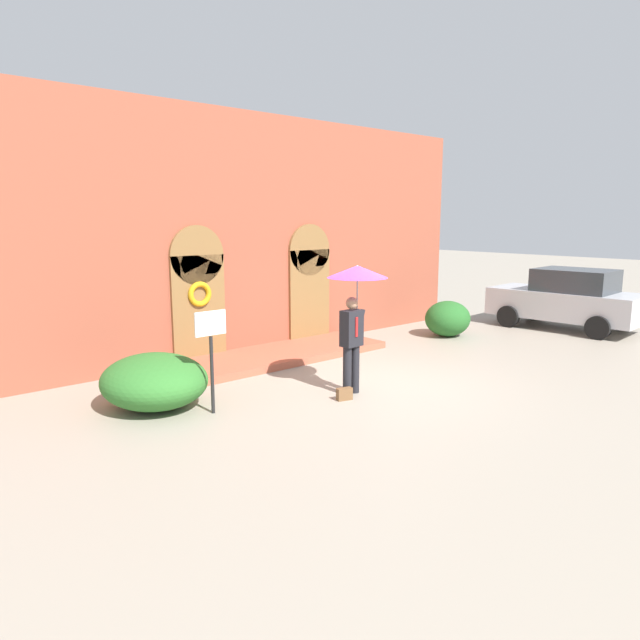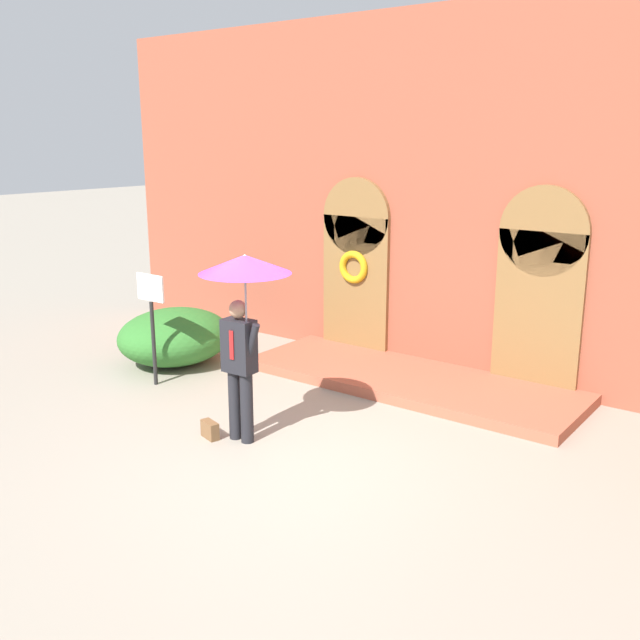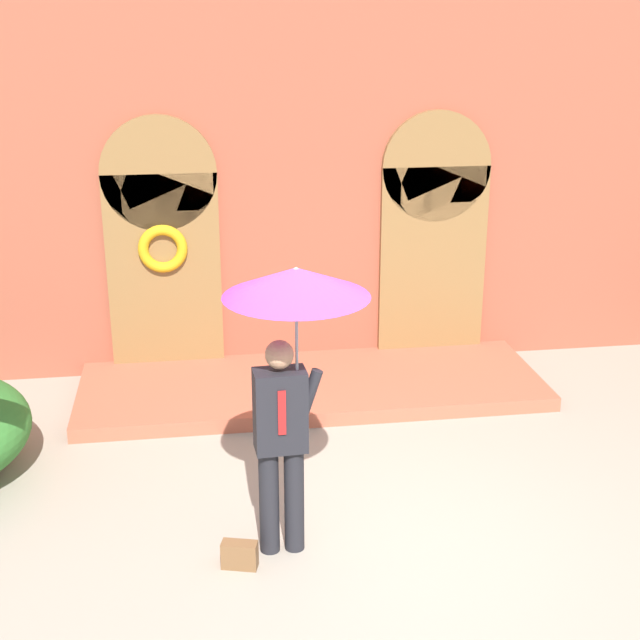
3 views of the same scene
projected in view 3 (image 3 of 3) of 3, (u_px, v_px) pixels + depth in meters
name	position (u px, v px, depth m)	size (l,w,h in m)	color
ground_plane	(364.00, 543.00, 7.29)	(80.00, 80.00, 0.00)	gray
building_facade	(298.00, 142.00, 10.29)	(14.00, 2.30, 5.60)	brown
person_with_umbrella	(292.00, 326.00, 6.59)	(1.10, 1.10, 2.36)	black
handbag	(240.00, 555.00, 6.94)	(0.28, 0.12, 0.22)	brown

